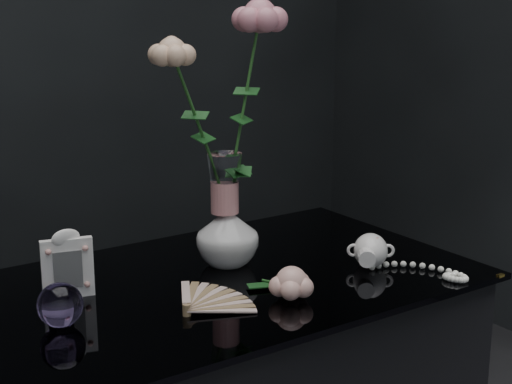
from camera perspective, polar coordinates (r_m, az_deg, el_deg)
vase at (r=1.54m, az=-2.09°, el=-3.04°), size 0.12×0.12×0.13m
wine_glass at (r=1.53m, az=-2.28°, el=-1.30°), size 0.09×0.09×0.22m
picture_frame at (r=1.41m, az=-13.57°, el=-5.07°), size 0.11×0.09×0.13m
paperweight at (r=1.31m, az=-14.05°, el=-7.97°), size 0.08×0.08×0.07m
paper_fan at (r=1.32m, az=-5.06°, el=-8.45°), size 0.25×0.20×0.02m
loose_rose at (r=1.38m, az=2.60°, el=-6.61°), size 0.17×0.20×0.06m
pearl_jar at (r=1.56m, az=8.35°, el=-4.12°), size 0.33×0.33×0.07m
roses at (r=1.48m, az=-2.22°, el=6.90°), size 0.28×0.11×0.44m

